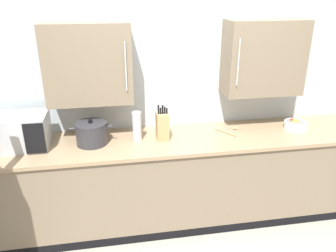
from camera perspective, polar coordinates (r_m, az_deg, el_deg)
back_wall_tiled at (r=3.34m, az=1.39°, el=9.44°), size 4.32×0.44×2.88m
counter_unit at (r=3.41m, az=2.38°, el=-8.97°), size 3.90×0.71×0.91m
microwave_oven at (r=3.24m, az=-25.49°, el=-1.07°), size 0.61×0.75×0.30m
knife_block at (r=3.12m, az=-0.98°, el=0.06°), size 0.11×0.15×0.35m
fruit_bowl at (r=3.63m, az=20.96°, el=0.26°), size 0.23×0.23×0.10m
wooden_spoon at (r=3.39m, az=10.56°, el=-0.69°), size 0.24×0.23×0.02m
stock_pot at (r=3.11m, az=-12.94°, el=-1.23°), size 0.38×0.28×0.24m
thermos_flask at (r=3.10m, az=-5.32°, el=-0.04°), size 0.09×0.09×0.28m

